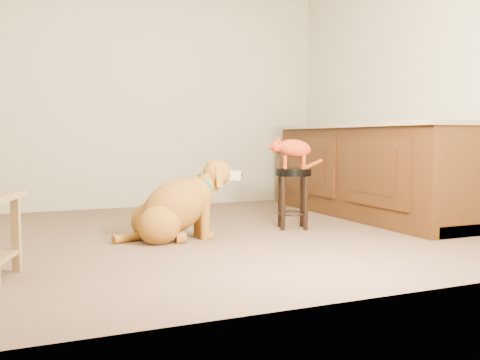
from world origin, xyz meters
name	(u,v)px	position (x,y,z in m)	size (l,w,h in m)	color
floor	(191,236)	(0.00, 0.00, 0.00)	(4.50, 4.00, 0.01)	brown
room_shell	(190,27)	(0.00, 0.00, 1.68)	(4.54, 4.04, 2.62)	#BAB595
cabinet_run	(366,174)	(1.94, 0.30, 0.44)	(0.70, 2.56, 0.94)	#41220B
padded_stool	(293,186)	(0.94, -0.02, 0.38)	(0.35, 0.35, 0.53)	black
wood_stool	(293,175)	(1.85, 1.64, 0.35)	(0.41, 0.41, 0.68)	brown
golden_retriever	(176,208)	(-0.16, -0.12, 0.25)	(1.06, 0.52, 0.67)	brown
tabby_kitten	(292,149)	(0.93, -0.01, 0.70)	(0.49, 0.24, 0.31)	#A73110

